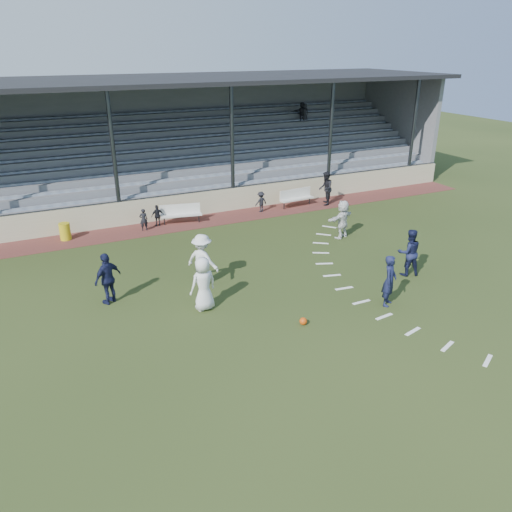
{
  "coord_description": "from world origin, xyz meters",
  "views": [
    {
      "loc": [
        -7.0,
        -12.19,
        8.21
      ],
      "look_at": [
        0.0,
        2.5,
        1.3
      ],
      "focal_mm": 35.0,
      "sensor_mm": 36.0,
      "label": 1
    }
  ],
  "objects_px": {
    "trash_bin": "(65,231)",
    "player_white_lead": "(203,284)",
    "bench_right": "(296,196)",
    "official": "(326,188)",
    "player_navy_lead": "(390,281)",
    "bench_left": "(181,212)",
    "football": "(303,321)"
  },
  "relations": [
    {
      "from": "trash_bin",
      "to": "player_white_lead",
      "type": "bearing_deg",
      "value": -68.41
    },
    {
      "from": "bench_right",
      "to": "player_white_lead",
      "type": "relative_size",
      "value": 1.09
    },
    {
      "from": "player_white_lead",
      "to": "official",
      "type": "distance_m",
      "value": 13.09
    },
    {
      "from": "official",
      "to": "player_navy_lead",
      "type": "bearing_deg",
      "value": 10.24
    },
    {
      "from": "bench_left",
      "to": "bench_right",
      "type": "distance_m",
      "value": 6.55
    },
    {
      "from": "bench_left",
      "to": "official",
      "type": "xyz_separation_m",
      "value": [
        8.16,
        -0.45,
        0.36
      ]
    },
    {
      "from": "bench_left",
      "to": "player_white_lead",
      "type": "relative_size",
      "value": 1.09
    },
    {
      "from": "bench_left",
      "to": "trash_bin",
      "type": "xyz_separation_m",
      "value": [
        -5.45,
        0.04,
        -0.17
      ]
    },
    {
      "from": "bench_left",
      "to": "trash_bin",
      "type": "bearing_deg",
      "value": -168.58
    },
    {
      "from": "player_white_lead",
      "to": "trash_bin",
      "type": "bearing_deg",
      "value": -78.34
    },
    {
      "from": "bench_left",
      "to": "bench_right",
      "type": "height_order",
      "value": "same"
    },
    {
      "from": "player_navy_lead",
      "to": "official",
      "type": "bearing_deg",
      "value": 29.82
    },
    {
      "from": "trash_bin",
      "to": "bench_right",
      "type": "bearing_deg",
      "value": -0.27
    },
    {
      "from": "football",
      "to": "trash_bin",
      "type": "bearing_deg",
      "value": 118.18
    },
    {
      "from": "player_white_lead",
      "to": "player_navy_lead",
      "type": "relative_size",
      "value": 1.04
    },
    {
      "from": "trash_bin",
      "to": "official",
      "type": "height_order",
      "value": "official"
    },
    {
      "from": "trash_bin",
      "to": "player_navy_lead",
      "type": "xyz_separation_m",
      "value": [
        9.24,
        -11.2,
        0.49
      ]
    },
    {
      "from": "bench_left",
      "to": "official",
      "type": "bearing_deg",
      "value": 8.74
    },
    {
      "from": "official",
      "to": "player_white_lead",
      "type": "bearing_deg",
      "value": -18.25
    },
    {
      "from": "player_white_lead",
      "to": "player_navy_lead",
      "type": "bearing_deg",
      "value": 147.41
    },
    {
      "from": "bench_right",
      "to": "player_white_lead",
      "type": "distance_m",
      "value": 12.21
    },
    {
      "from": "official",
      "to": "trash_bin",
      "type": "bearing_deg",
      "value": -59.68
    },
    {
      "from": "bench_right",
      "to": "trash_bin",
      "type": "distance_m",
      "value": 12.0
    },
    {
      "from": "trash_bin",
      "to": "player_white_lead",
      "type": "relative_size",
      "value": 0.42
    },
    {
      "from": "trash_bin",
      "to": "official",
      "type": "relative_size",
      "value": 0.42
    },
    {
      "from": "trash_bin",
      "to": "football",
      "type": "relative_size",
      "value": 3.19
    },
    {
      "from": "football",
      "to": "player_navy_lead",
      "type": "bearing_deg",
      "value": -1.24
    },
    {
      "from": "bench_right",
      "to": "football",
      "type": "bearing_deg",
      "value": -124.15
    },
    {
      "from": "bench_right",
      "to": "player_navy_lead",
      "type": "height_order",
      "value": "player_navy_lead"
    },
    {
      "from": "bench_left",
      "to": "football",
      "type": "relative_size",
      "value": 8.37
    },
    {
      "from": "football",
      "to": "player_navy_lead",
      "type": "relative_size",
      "value": 0.14
    },
    {
      "from": "football",
      "to": "official",
      "type": "bearing_deg",
      "value": 54.31
    }
  ]
}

